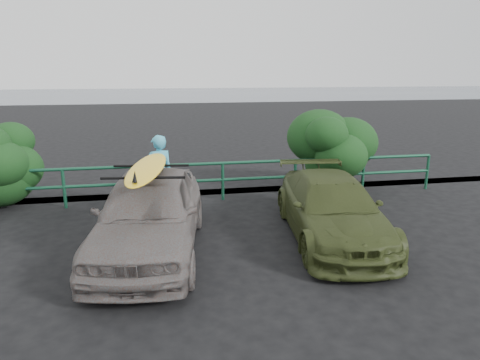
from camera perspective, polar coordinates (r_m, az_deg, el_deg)
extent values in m
plane|color=black|center=(6.81, -4.72, -15.32)|extent=(80.00, 80.00, 0.00)
plane|color=slate|center=(65.98, -10.11, 11.31)|extent=(200.00, 200.00, 0.00)
imported|color=#6A615F|center=(8.21, -11.94, -4.33)|extent=(2.43, 4.77, 1.56)
imported|color=#38421D|center=(8.97, 12.10, -3.71)|extent=(2.27, 4.53, 1.26)
imported|color=#46B4D3|center=(10.47, -10.72, 0.79)|extent=(0.81, 0.67, 1.90)
ellipsoid|color=yellow|center=(7.98, -12.27, 1.59)|extent=(0.96, 2.89, 0.08)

